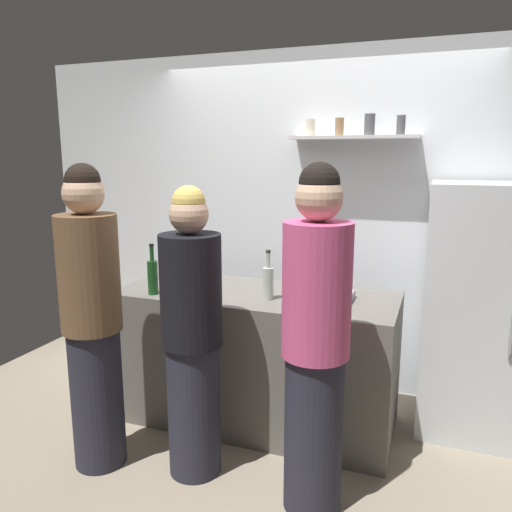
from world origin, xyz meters
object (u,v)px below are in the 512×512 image
object	(u,v)px
wine_bottle_green_glass	(153,276)
water_bottle_plastic	(315,277)
baking_pan	(326,296)
wine_bottle_pale_glass	(268,282)
person_blonde	(192,337)
person_brown_jacket	(92,321)
wine_bottle_amber_glass	(164,261)
person_pink_top	(315,345)
utensil_holder	(197,287)
refrigerator	(476,311)

from	to	relation	value
wine_bottle_green_glass	water_bottle_plastic	size ratio (longest dim) A/B	1.69
baking_pan	wine_bottle_pale_glass	xyz separation A→B (m)	(-0.34, -0.13, 0.09)
baking_pan	wine_bottle_green_glass	bearing A→B (deg)	-166.09
person_blonde	person_brown_jacket	bearing A→B (deg)	62.45
wine_bottle_pale_glass	wine_bottle_green_glass	size ratio (longest dim) A/B	0.95
wine_bottle_amber_glass	person_pink_top	bearing A→B (deg)	-33.12
utensil_holder	person_brown_jacket	xyz separation A→B (m)	(-0.36, -0.62, -0.08)
wine_bottle_amber_glass	baking_pan	bearing A→B (deg)	-7.78
wine_bottle_green_glass	person_brown_jacket	xyz separation A→B (m)	(-0.08, -0.53, -0.15)
water_bottle_plastic	person_pink_top	distance (m)	0.99
wine_bottle_amber_glass	person_blonde	size ratio (longest dim) A/B	0.20
utensil_holder	person_brown_jacket	bearing A→B (deg)	-119.95
wine_bottle_green_glass	person_blonde	distance (m)	0.68
utensil_holder	wine_bottle_amber_glass	world-z (taller)	wine_bottle_amber_glass
utensil_holder	refrigerator	bearing A→B (deg)	18.10
utensil_holder	person_blonde	distance (m)	0.56
person_blonde	utensil_holder	bearing A→B (deg)	-16.33
wine_bottle_green_glass	water_bottle_plastic	bearing A→B (deg)	26.70
wine_bottle_amber_glass	person_blonde	world-z (taller)	person_blonde
wine_bottle_green_glass	refrigerator	bearing A→B (deg)	17.93
person_pink_top	person_blonde	bearing A→B (deg)	7.11
person_pink_top	person_brown_jacket	distance (m)	1.29
person_pink_top	person_blonde	xyz separation A→B (m)	(-0.71, 0.05, -0.07)
baking_pan	wine_bottle_amber_glass	xyz separation A→B (m)	(-1.28, 0.18, 0.10)
person_blonde	wine_bottle_green_glass	bearing A→B (deg)	10.72
refrigerator	wine_bottle_amber_glass	xyz separation A→B (m)	(-2.19, -0.20, 0.21)
wine_bottle_amber_glass	person_brown_jacket	xyz separation A→B (m)	(0.11, -0.98, -0.15)
refrigerator	person_pink_top	size ratio (longest dim) A/B	0.92
refrigerator	wine_bottle_green_glass	xyz separation A→B (m)	(-2.01, -0.65, 0.21)
person_blonde	water_bottle_plastic	bearing A→B (deg)	-67.90
utensil_holder	person_brown_jacket	size ratio (longest dim) A/B	0.12
refrigerator	water_bottle_plastic	size ratio (longest dim) A/B	8.28
utensil_holder	wine_bottle_amber_glass	xyz separation A→B (m)	(-0.47, 0.36, 0.07)
water_bottle_plastic	wine_bottle_amber_glass	bearing A→B (deg)	-177.86
water_bottle_plastic	person_blonde	size ratio (longest dim) A/B	0.12
water_bottle_plastic	person_brown_jacket	size ratio (longest dim) A/B	0.11
person_brown_jacket	refrigerator	bearing A→B (deg)	-74.08
refrigerator	utensil_holder	size ratio (longest dim) A/B	8.04
wine_bottle_amber_glass	wine_bottle_green_glass	world-z (taller)	wine_bottle_green_glass
water_bottle_plastic	person_brown_jacket	distance (m)	1.47
wine_bottle_pale_glass	person_brown_jacket	distance (m)	1.08
person_brown_jacket	wine_bottle_amber_glass	bearing A→B (deg)	-7.35
water_bottle_plastic	person_brown_jacket	bearing A→B (deg)	-135.72
baking_pan	water_bottle_plastic	world-z (taller)	water_bottle_plastic
wine_bottle_pale_glass	person_pink_top	world-z (taller)	person_pink_top
wine_bottle_pale_glass	person_blonde	world-z (taller)	person_blonde
wine_bottle_amber_glass	person_pink_top	world-z (taller)	person_pink_top
person_pink_top	refrigerator	bearing A→B (deg)	-114.07
water_bottle_plastic	wine_bottle_pale_glass	bearing A→B (deg)	-122.73
person_blonde	person_brown_jacket	size ratio (longest dim) A/B	0.94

